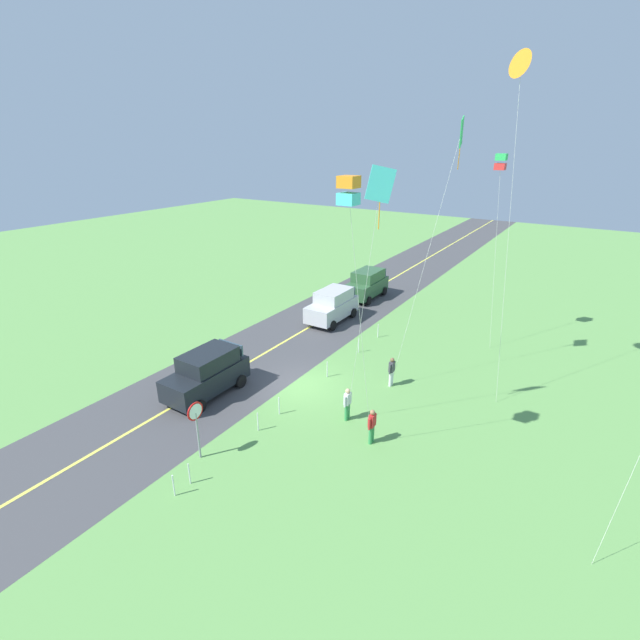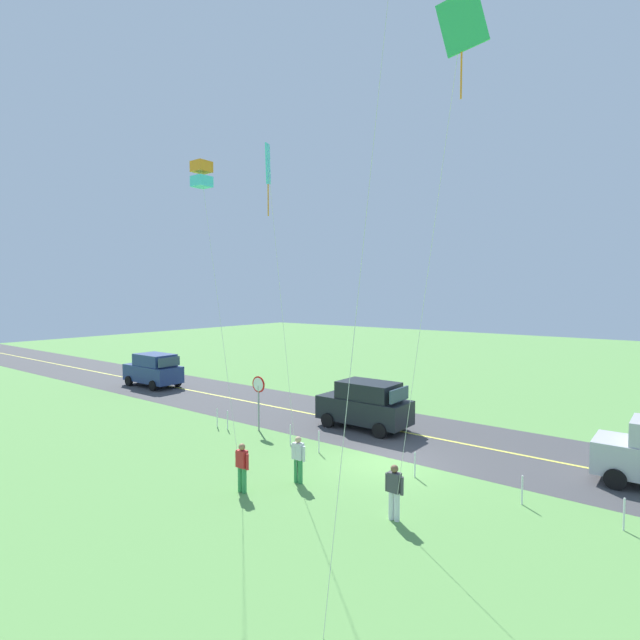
{
  "view_description": "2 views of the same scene",
  "coord_description": "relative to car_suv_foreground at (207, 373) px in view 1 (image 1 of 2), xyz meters",
  "views": [
    {
      "loc": [
        16.76,
        11.95,
        11.89
      ],
      "look_at": [
        0.75,
        1.71,
        4.3
      ],
      "focal_mm": 25.25,
      "sensor_mm": 36.0,
      "label": 1
    },
    {
      "loc": [
        -9.18,
        16.02,
        6.5
      ],
      "look_at": [
        2.28,
        1.18,
        5.4
      ],
      "focal_mm": 27.53,
      "sensor_mm": 36.0,
      "label": 2
    }
  ],
  "objects": [
    {
      "name": "kite_pink_drift",
      "position": [
        -7.84,
        11.18,
        13.49
      ],
      "size": [
        1.34,
        1.86,
        15.28
      ],
      "color": "silver",
      "rests_on": "ground"
    },
    {
      "name": "kite_blue_mid",
      "position": [
        -8.05,
        8.99,
        10.83
      ],
      "size": [
        2.99,
        1.73,
        12.95
      ],
      "color": "silver",
      "rests_on": "ground"
    },
    {
      "name": "fence_post_2",
      "position": [
        -4.68,
        4.15,
        -0.7
      ],
      "size": [
        0.05,
        0.05,
        0.9
      ],
      "primitive_type": "cylinder",
      "color": "silver",
      "rests_on": "ground"
    },
    {
      "name": "kite_yellow_high",
      "position": [
        -1.6,
        8.21,
        9.08
      ],
      "size": [
        0.7,
        1.68,
        11.13
      ],
      "color": "silver",
      "rests_on": "ground"
    },
    {
      "name": "person_child_watcher",
      "position": [
        -1.78,
        7.03,
        -0.29
      ],
      "size": [
        0.58,
        0.22,
        1.6
      ],
      "rotation": [
        0.0,
        0.0,
        1.04
      ],
      "color": "#338C4C",
      "rests_on": "ground"
    },
    {
      "name": "fence_post_1",
      "position": [
        -8.28,
        4.15,
        -0.7
      ],
      "size": [
        0.05,
        0.05,
        0.9
      ],
      "primitive_type": "cylinder",
      "color": "silver",
      "rests_on": "ground"
    },
    {
      "name": "car_parked_west_far",
      "position": [
        -17.68,
        -0.14,
        0.0
      ],
      "size": [
        4.4,
        2.12,
        2.24
      ],
      "color": "#2D5633",
      "rests_on": "ground"
    },
    {
      "name": "fence_post_0",
      "position": [
        -10.93,
        4.15,
        -0.7
      ],
      "size": [
        0.05,
        0.05,
        0.9
      ],
      "primitive_type": "cylinder",
      "color": "silver",
      "rests_on": "ground"
    },
    {
      "name": "kite_cyan_top",
      "position": [
        -13.85,
        9.67,
        9.62
      ],
      "size": [
        0.93,
        1.31,
        11.24
      ],
      "color": "silver",
      "rests_on": "ground"
    },
    {
      "name": "car_suv_foreground",
      "position": [
        0.0,
        0.0,
        0.0
      ],
      "size": [
        4.4,
        2.12,
        2.24
      ],
      "color": "black",
      "rests_on": "ground"
    },
    {
      "name": "stop_sign",
      "position": [
        3.74,
        3.36,
        0.65
      ],
      "size": [
        0.76,
        0.08,
        2.56
      ],
      "color": "gray",
      "rests_on": "ground"
    },
    {
      "name": "asphalt_road",
      "position": [
        -3.14,
        -0.55,
        -1.15
      ],
      "size": [
        120.0,
        7.0,
        0.0
      ],
      "primitive_type": "cube",
      "color": "#424244",
      "rests_on": "ground"
    },
    {
      "name": "fence_post_4",
      "position": [
        1.09,
        4.15,
        -0.7
      ],
      "size": [
        0.05,
        0.05,
        0.9
      ],
      "primitive_type": "cylinder",
      "color": "silver",
      "rests_on": "ground"
    },
    {
      "name": "kite_red_low",
      "position": [
        1.24,
        8.52,
        9.3
      ],
      "size": [
        2.37,
        0.56,
        10.92
      ],
      "color": "silver",
      "rests_on": "ground"
    },
    {
      "name": "person_adult_companion",
      "position": [
        -5.69,
        7.44,
        -0.29
      ],
      "size": [
        0.58,
        0.22,
        1.6
      ],
      "rotation": [
        0.0,
        0.0,
        2.01
      ],
      "color": "silver",
      "rests_on": "ground"
    },
    {
      "name": "person_adult_near",
      "position": [
        -0.84,
        8.72,
        -0.29
      ],
      "size": [
        0.58,
        0.22,
        1.6
      ],
      "rotation": [
        0.0,
        0.0,
        1.9
      ],
      "color": "#338C4C",
      "rests_on": "ground"
    },
    {
      "name": "car_parked_west_near",
      "position": [
        -11.88,
        0.12,
        0.0
      ],
      "size": [
        4.4,
        2.12,
        2.24
      ],
      "color": "#B7B7BC",
      "rests_on": "ground"
    },
    {
      "name": "fence_post_6",
      "position": [
        5.74,
        4.15,
        -0.7
      ],
      "size": [
        0.05,
        0.05,
        0.9
      ],
      "primitive_type": "cylinder",
      "color": "silver",
      "rests_on": "ground"
    },
    {
      "name": "fence_post_5",
      "position": [
        5.01,
        4.15,
        -0.7
      ],
      "size": [
        0.05,
        0.05,
        0.9
      ],
      "primitive_type": "cylinder",
      "color": "silver",
      "rests_on": "ground"
    },
    {
      "name": "ground_plane",
      "position": [
        -3.14,
        3.45,
        -1.2
      ],
      "size": [
        120.0,
        120.0,
        0.1
      ],
      "primitive_type": "cube",
      "color": "#60994C"
    },
    {
      "name": "fence_post_3",
      "position": [
        -0.43,
        4.15,
        -0.7
      ],
      "size": [
        0.05,
        0.05,
        0.9
      ],
      "primitive_type": "cylinder",
      "color": "silver",
      "rests_on": "ground"
    },
    {
      "name": "road_centre_stripe",
      "position": [
        -3.14,
        -0.55,
        -1.15
      ],
      "size": [
        120.0,
        0.16,
        0.0
      ],
      "primitive_type": "cube",
      "color": "#E5E04C",
      "rests_on": "asphalt_road"
    }
  ]
}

